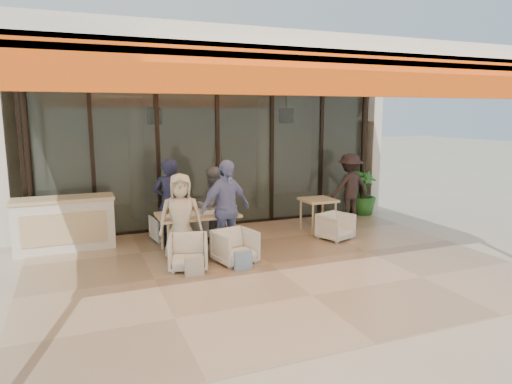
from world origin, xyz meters
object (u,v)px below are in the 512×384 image
Objects in this scene: chair_far_left at (166,227)px; diner_cream at (181,218)px; side_chair at (336,225)px; dining_table at (197,216)px; diner_navy at (170,203)px; host_counter at (65,224)px; chair_near_left at (188,251)px; standing_woman at (350,187)px; side_table at (318,204)px; potted_palm at (363,192)px; diner_grey at (212,205)px; chair_near_right at (235,245)px; diner_periwinkle at (226,208)px; chair_far_right at (206,222)px.

diner_cream is at bearing 82.21° from chair_far_left.
diner_cream reaches higher than side_chair.
diner_navy reaches higher than dining_table.
diner_navy reaches higher than side_chair.
host_counter reaches higher than chair_near_left.
standing_woman is at bearing 0.70° from host_counter.
chair_far_left is at bearing 104.96° from chair_near_left.
potted_palm is at bearing 28.30° from side_table.
diner_grey is 1.32× the size of potted_palm.
diner_navy is 0.85m from diner_grey.
diner_grey reaches higher than chair_far_left.
dining_table is 1.10m from chair_far_left.
chair_near_right is at bearing -66.00° from dining_table.
diner_periwinkle reaches higher than diner_navy.
side_table is at bearing 1.43° from diner_periwinkle.
diner_periwinkle is 2.41× the size of side_table.
host_counter is 5.26m from side_table.
chair_far_right is 1.01× the size of chair_near_left.
potted_palm is (7.15, 0.46, 0.06)m from host_counter.
side_chair is at bearing 13.19° from diner_cream.
diner_cream is 1.33× the size of potted_palm.
dining_table is 0.84× the size of diner_navy.
dining_table is at bearing 81.53° from chair_near_left.
chair_near_left is at bearing -157.03° from side_table.
diner_grey is 0.91m from diner_periwinkle.
diner_cream is (-0.84, 0.50, 0.46)m from chair_near_right.
chair_near_left is at bearing -113.43° from dining_table.
side_table is at bearing 148.18° from chair_far_right.
diner_grey is at bearing 57.64° from diner_cream.
diner_cream reaches higher than potted_palm.
dining_table is 5.02m from potted_palm.
chair_near_left is 0.56× the size of potted_palm.
side_table is (2.45, -0.51, 0.30)m from chair_far_right.
side_chair is at bearing 142.69° from diner_grey.
potted_palm is (4.37, 1.93, -0.30)m from diner_periwinkle.
potted_palm is (5.21, 1.93, -0.20)m from diner_cream.
diner_cream is at bearing 104.96° from chair_near_left.
diner_navy is 3.42m from side_chair.
host_counter is at bearing -9.83° from chair_far_left.
chair_near_right is 1.07× the size of side_chair.
chair_near_left is 0.99× the size of chair_near_right.
chair_far_right is 2.52m from side_table.
chair_far_left is at bearing -20.16° from chair_far_right.
chair_near_right is at bearing -35.37° from host_counter.
chair_near_left is 1.51m from diner_navy.
side_chair is at bearing 151.33° from chair_far_left.
diner_grey is 2.61m from side_chair.
dining_table is at bearing 45.57° from chair_far_right.
diner_navy is 0.91m from diner_cream.
chair_far_left is at bearing 101.00° from chair_near_right.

